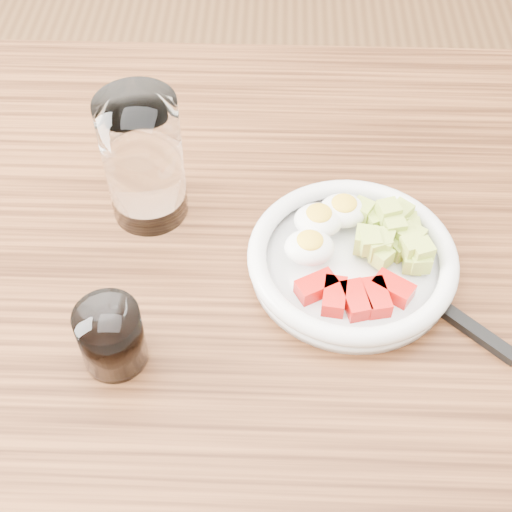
# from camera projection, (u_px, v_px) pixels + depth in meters

# --- Properties ---
(dining_table) EXTENTS (1.50, 0.90, 0.77)m
(dining_table) POSITION_uv_depth(u_px,v_px,m) (264.00, 331.00, 0.86)
(dining_table) COLOR brown
(dining_table) RESTS_ON ground
(bowl) EXTENTS (0.23, 0.23, 0.06)m
(bowl) POSITION_uv_depth(u_px,v_px,m) (353.00, 255.00, 0.78)
(bowl) COLOR white
(bowl) RESTS_ON dining_table
(fork) EXTENTS (0.18, 0.17, 0.01)m
(fork) POSITION_uv_depth(u_px,v_px,m) (496.00, 346.00, 0.73)
(fork) COLOR black
(fork) RESTS_ON dining_table
(water_glass) EXTENTS (0.09, 0.09, 0.16)m
(water_glass) POSITION_uv_depth(u_px,v_px,m) (143.00, 160.00, 0.79)
(water_glass) COLOR white
(water_glass) RESTS_ON dining_table
(coffee_glass) EXTENTS (0.06, 0.06, 0.07)m
(coffee_glass) POSITION_uv_depth(u_px,v_px,m) (111.00, 337.00, 0.70)
(coffee_glass) COLOR white
(coffee_glass) RESTS_ON dining_table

